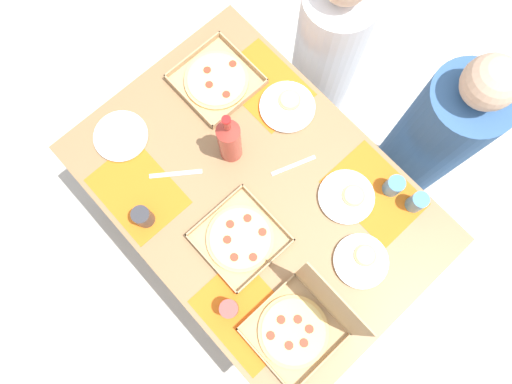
{
  "coord_description": "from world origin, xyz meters",
  "views": [
    {
      "loc": [
        0.32,
        -0.3,
        2.44
      ],
      "look_at": [
        0.0,
        0.0,
        0.72
      ],
      "focal_mm": 31.74,
      "sensor_mm": 36.0,
      "label": 1
    }
  ],
  "objects": [
    {
      "name": "ground_plane",
      "position": [
        0.0,
        0.0,
        0.0
      ],
      "size": [
        6.0,
        6.0,
        0.0
      ],
      "primitive_type": "plane",
      "color": "beige"
    },
    {
      "name": "dining_table",
      "position": [
        0.0,
        0.0,
        0.62
      ],
      "size": [
        1.4,
        0.98,
        0.72
      ],
      "color": "#3F3328",
      "rests_on": "ground_plane"
    },
    {
      "name": "placemat_near_left",
      "position": [
        -0.32,
        -0.34,
        0.72
      ],
      "size": [
        0.36,
        0.26,
        0.0
      ],
      "primitive_type": "cube",
      "color": "orange",
      "rests_on": "dining_table"
    },
    {
      "name": "placemat_near_right",
      "position": [
        0.32,
        -0.34,
        0.72
      ],
      "size": [
        0.36,
        0.26,
        0.0
      ],
      "primitive_type": "cube",
      "color": "orange",
      "rests_on": "dining_table"
    },
    {
      "name": "placemat_far_left",
      "position": [
        -0.32,
        0.34,
        0.72
      ],
      "size": [
        0.36,
        0.26,
        0.0
      ],
      "primitive_type": "cube",
      "color": "orange",
      "rests_on": "dining_table"
    },
    {
      "name": "placemat_far_right",
      "position": [
        0.32,
        0.34,
        0.72
      ],
      "size": [
        0.36,
        0.26,
        0.0
      ],
      "primitive_type": "cube",
      "color": "orange",
      "rests_on": "dining_table"
    },
    {
      "name": "pizza_box_center",
      "position": [
        -0.46,
        0.2,
        0.73
      ],
      "size": [
        0.31,
        0.31,
        0.04
      ],
      "color": "tan",
      "rests_on": "dining_table"
    },
    {
      "name": "pizza_box_corner_right",
      "position": [
        0.1,
        -0.17,
        0.73
      ],
      "size": [
        0.29,
        0.29,
        0.04
      ],
      "color": "tan",
      "rests_on": "dining_table"
    },
    {
      "name": "pizza_box_corner_left",
      "position": [
        0.48,
        -0.22,
        0.77
      ],
      "size": [
        0.29,
        0.31,
        0.33
      ],
      "color": "tan",
      "rests_on": "dining_table"
    },
    {
      "name": "plate_far_right",
      "position": [
        0.26,
        0.25,
        0.73
      ],
      "size": [
        0.22,
        0.22,
        0.03
      ],
      "color": "white",
      "rests_on": "dining_table"
    },
    {
      "name": "plate_middle",
      "position": [
        -0.54,
        -0.25,
        0.73
      ],
      "size": [
        0.22,
        0.22,
        0.02
      ],
      "color": "white",
      "rests_on": "dining_table"
    },
    {
      "name": "plate_far_left",
      "position": [
        -0.18,
        0.34,
        0.73
      ],
      "size": [
        0.23,
        0.23,
        0.03
      ],
      "color": "white",
      "rests_on": "dining_table"
    },
    {
      "name": "plate_near_right",
      "position": [
        0.46,
        0.11,
        0.73
      ],
      "size": [
        0.21,
        0.21,
        0.03
      ],
      "color": "white",
      "rests_on": "dining_table"
    },
    {
      "name": "soda_bottle",
      "position": [
        -0.19,
        0.04,
        0.86
      ],
      "size": [
        0.09,
        0.09,
        0.32
      ],
      "color": "#B2382D",
      "rests_on": "dining_table"
    },
    {
      "name": "cup_spare",
      "position": [
        0.26,
        -0.37,
        0.77
      ],
      "size": [
        0.07,
        0.07,
        0.09
      ],
      "primitive_type": "cylinder",
      "color": "#BF4742",
      "rests_on": "dining_table"
    },
    {
      "name": "cup_clear_right",
      "position": [
        0.35,
        0.4,
        0.77
      ],
      "size": [
        0.07,
        0.07,
        0.09
      ],
      "primitive_type": "cylinder",
      "color": "teal",
      "rests_on": "dining_table"
    },
    {
      "name": "cup_dark",
      "position": [
        -0.21,
        -0.39,
        0.77
      ],
      "size": [
        0.07,
        0.07,
        0.1
      ],
      "primitive_type": "cylinder",
      "color": "#333338",
      "rests_on": "dining_table"
    },
    {
      "name": "cup_clear_left",
      "position": [
        0.45,
        0.41,
        0.77
      ],
      "size": [
        0.06,
        0.06,
        0.1
      ],
      "primitive_type": "cylinder",
      "color": "teal",
      "rests_on": "dining_table"
    },
    {
      "name": "knife_by_far_left",
      "position": [
        -0.27,
        -0.18,
        0.73
      ],
      "size": [
        0.14,
        0.18,
        0.0
      ],
      "primitive_type": "cube",
      "rotation": [
        0.0,
        0.0,
        4.07
      ],
      "color": "#B7B7BC",
      "rests_on": "dining_table"
    },
    {
      "name": "fork_by_far_right",
      "position": [
        0.02,
        0.18,
        0.73
      ],
      "size": [
        0.08,
        0.18,
        0.0
      ],
      "primitive_type": "cube",
      "rotation": [
        0.0,
        0.0,
        4.37
      ],
      "color": "#B7B7BC",
      "rests_on": "dining_table"
    },
    {
      "name": "diner_left_seat",
      "position": [
        -0.32,
        0.75,
        0.49
      ],
      "size": [
        0.32,
        0.32,
        1.11
      ],
      "color": "white",
      "rests_on": "ground_plane"
    },
    {
      "name": "diner_right_seat",
      "position": [
        0.32,
        0.75,
        0.54
      ],
      "size": [
        0.32,
        0.32,
        1.19
      ],
      "color": "#33598C",
      "rests_on": "ground_plane"
    }
  ]
}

